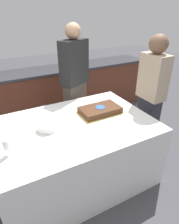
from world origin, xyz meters
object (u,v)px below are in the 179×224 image
Objects in this scene: plate_stack at (47,126)px; person_cutting_cake at (75,85)px; cake at (100,110)px; person_seated_right at (150,97)px; wine_glass at (6,145)px.

plate_stack is 0.12× the size of person_cutting_cake.
person_seated_right is at bearing -7.43° from cake.
wine_glass is at bearing -83.84° from person_seated_right.
person_seated_right is at bearing -1.53° from plate_stack.
plate_stack is at bearing 23.60° from person_cutting_cake.
person_cutting_cake is at bearing -139.10° from person_seated_right.
person_cutting_cake reaches higher than wine_glass.
plate_stack is at bearing 28.48° from wine_glass.
person_cutting_cake reaches higher than person_seated_right.
cake is 0.72m from person_cutting_cake.
person_seated_right reaches higher than cake.
person_cutting_cake is at bearing 49.09° from plate_stack.
cake is 0.29× the size of person_cutting_cake.
person_cutting_cake is (0.67, 0.77, 0.08)m from plate_stack.
cake is at bearing -97.43° from person_seated_right.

